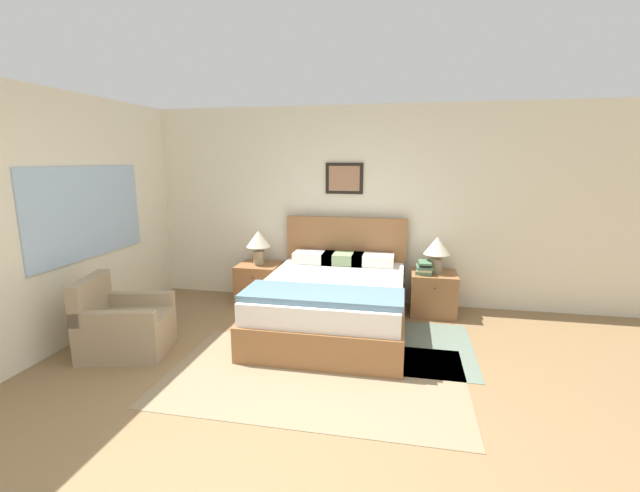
{
  "coord_description": "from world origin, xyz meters",
  "views": [
    {
      "loc": [
        0.7,
        -2.51,
        1.92
      ],
      "look_at": [
        -0.15,
        1.72,
        1.04
      ],
      "focal_mm": 24.0,
      "sensor_mm": 36.0,
      "label": 1
    }
  ],
  "objects_px": {
    "nightstand_near_window": "(260,283)",
    "nightstand_by_door": "(433,293)",
    "bed": "(334,301)",
    "table_lamp_near_window": "(258,242)",
    "armchair": "(123,327)",
    "table_lamp_by_door": "(437,249)"
  },
  "relations": [
    {
      "from": "nightstand_by_door",
      "to": "table_lamp_by_door",
      "type": "distance_m",
      "value": 0.57
    },
    {
      "from": "nightstand_near_window",
      "to": "table_lamp_near_window",
      "type": "relative_size",
      "value": 1.23
    },
    {
      "from": "nightstand_near_window",
      "to": "nightstand_by_door",
      "type": "height_order",
      "value": "same"
    },
    {
      "from": "nightstand_near_window",
      "to": "nightstand_by_door",
      "type": "xyz_separation_m",
      "value": [
        2.3,
        0.0,
        0.0
      ]
    },
    {
      "from": "nightstand_by_door",
      "to": "table_lamp_near_window",
      "type": "relative_size",
      "value": 1.23
    },
    {
      "from": "nightstand_near_window",
      "to": "nightstand_by_door",
      "type": "bearing_deg",
      "value": 0.0
    },
    {
      "from": "armchair",
      "to": "nightstand_near_window",
      "type": "bearing_deg",
      "value": 140.74
    },
    {
      "from": "armchair",
      "to": "nightstand_by_door",
      "type": "distance_m",
      "value": 3.58
    },
    {
      "from": "armchair",
      "to": "table_lamp_near_window",
      "type": "relative_size",
      "value": 2.04
    },
    {
      "from": "nightstand_by_door",
      "to": "table_lamp_by_door",
      "type": "relative_size",
      "value": 1.23
    },
    {
      "from": "nightstand_by_door",
      "to": "table_lamp_by_door",
      "type": "xyz_separation_m",
      "value": [
        0.02,
        0.02,
        0.57
      ]
    },
    {
      "from": "bed",
      "to": "nightstand_by_door",
      "type": "xyz_separation_m",
      "value": [
        1.15,
        0.75,
        -0.06
      ]
    },
    {
      "from": "table_lamp_near_window",
      "to": "armchair",
      "type": "bearing_deg",
      "value": -114.67
    },
    {
      "from": "bed",
      "to": "table_lamp_by_door",
      "type": "xyz_separation_m",
      "value": [
        1.17,
        0.77,
        0.5
      ]
    },
    {
      "from": "table_lamp_by_door",
      "to": "table_lamp_near_window",
      "type": "bearing_deg",
      "value": 180.0
    },
    {
      "from": "bed",
      "to": "nightstand_by_door",
      "type": "height_order",
      "value": "bed"
    },
    {
      "from": "nightstand_by_door",
      "to": "table_lamp_near_window",
      "type": "bearing_deg",
      "value": 179.4
    },
    {
      "from": "armchair",
      "to": "nightstand_by_door",
      "type": "xyz_separation_m",
      "value": [
        3.12,
        1.76,
        -0.0
      ]
    },
    {
      "from": "table_lamp_by_door",
      "to": "armchair",
      "type": "bearing_deg",
      "value": -150.45
    },
    {
      "from": "bed",
      "to": "nightstand_near_window",
      "type": "height_order",
      "value": "bed"
    },
    {
      "from": "bed",
      "to": "table_lamp_near_window",
      "type": "height_order",
      "value": "bed"
    },
    {
      "from": "armchair",
      "to": "nightstand_by_door",
      "type": "relative_size",
      "value": 1.67
    }
  ]
}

